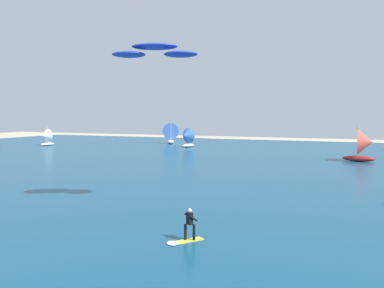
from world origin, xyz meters
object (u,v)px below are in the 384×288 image
at_px(sailboat_far_right, 186,137).
at_px(sailboat_far_left, 171,133).
at_px(kitesurfer, 186,230).
at_px(kite, 155,51).
at_px(sailboat_heeled_over, 45,137).
at_px(sailboat_trailing, 364,145).

relative_size(sailboat_far_right, sailboat_far_left, 0.83).
height_order(kitesurfer, kite, kite).
xyz_separation_m(kite, sailboat_heeled_over, (-46.07, 37.39, -8.80)).
bearing_deg(sailboat_trailing, sailboat_heeled_over, 176.22).
height_order(sailboat_far_right, sailboat_heeled_over, sailboat_far_right).
relative_size(kite, sailboat_far_right, 1.40).
height_order(sailboat_far_right, sailboat_far_left, sailboat_far_left).
distance_m(kitesurfer, sailboat_far_left, 66.14).
xyz_separation_m(kitesurfer, sailboat_heeled_over, (-50.80, 42.98, 1.21)).
bearing_deg(kitesurfer, sailboat_far_right, 113.46).
bearing_deg(kitesurfer, kite, 130.22).
relative_size(sailboat_trailing, sailboat_heeled_over, 1.27).
relative_size(kitesurfer, sailboat_heeled_over, 0.48).
bearing_deg(sailboat_far_left, kitesurfer, -63.48).
xyz_separation_m(sailboat_far_right, sailboat_far_left, (-7.48, 8.36, 0.40)).
xyz_separation_m(kite, sailboat_far_left, (-24.79, 53.56, -8.24)).
bearing_deg(sailboat_heeled_over, kite, -39.06).
relative_size(kitesurfer, kite, 0.31).
distance_m(kite, sailboat_trailing, 37.26).
bearing_deg(kitesurfer, sailboat_trailing, 76.25).
xyz_separation_m(sailboat_heeled_over, sailboat_far_left, (21.28, 16.18, 0.56)).
bearing_deg(kite, kitesurfer, -49.78).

